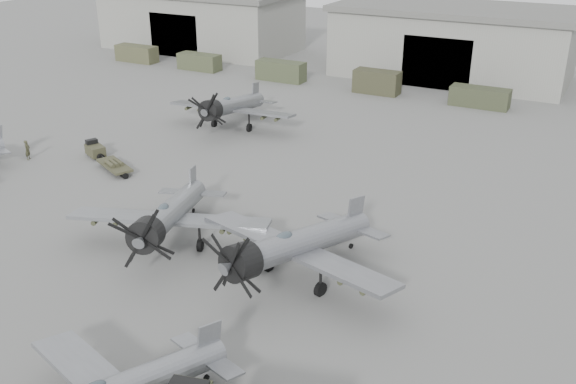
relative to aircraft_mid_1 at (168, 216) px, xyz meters
name	(u,v)px	position (x,y,z in m)	size (l,w,h in m)	color
ground	(110,343)	(3.28, -9.00, -2.29)	(220.00, 220.00, 0.00)	slate
hangar_left	(201,19)	(-34.72, 52.96, 2.08)	(29.00, 14.80, 8.70)	gray
hangar_center	(453,42)	(3.28, 52.96, 2.08)	(29.00, 14.80, 8.70)	gray
support_truck_0	(137,54)	(-37.36, 41.00, -1.17)	(6.04, 2.20, 2.23)	#4A4B31
support_truck_1	(199,62)	(-26.80, 41.00, -1.23)	(5.77, 2.20, 2.12)	#444A30
support_truck_2	(281,71)	(-14.57, 41.00, -1.09)	(6.13, 2.20, 2.41)	#41492F
support_truck_3	(377,82)	(-2.00, 41.00, -0.98)	(5.26, 2.20, 2.63)	#393A26
support_truck_4	(480,97)	(9.71, 41.00, -1.25)	(6.22, 2.20, 2.07)	#3A3F29
aircraft_mid_1	(168,216)	(0.00, 0.00, 0.00)	(12.49, 11.27, 5.04)	gray
aircraft_mid_2	(292,246)	(8.57, 0.06, 0.08)	(13.12, 11.81, 5.22)	gray
aircraft_far_0	(230,106)	(-9.58, 21.86, -0.01)	(12.62, 11.36, 5.02)	gray
tug_trailer	(102,156)	(-14.36, 9.45, -1.76)	(6.94, 4.18, 1.42)	#3E3D28
ground_crew	(27,150)	(-20.34, 6.95, -1.45)	(0.62, 0.40, 1.69)	#3E3E29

